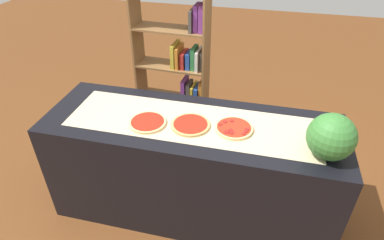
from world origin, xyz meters
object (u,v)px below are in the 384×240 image
Objects in this scene: bookshelf at (181,69)px; pizza_plain_0 at (148,122)px; pizza_plain_1 at (190,125)px; pizza_pepperoni_2 at (234,128)px; watermelon at (331,137)px.

pizza_plain_0 is at bearing -86.46° from bookshelf.
pizza_plain_0 is 0.17× the size of bookshelf.
bookshelf reaches higher than pizza_plain_0.
pizza_pepperoni_2 is at bearing 5.07° from pizza_plain_1.
watermelon is (0.89, -0.11, 0.13)m from pizza_plain_1.
pizza_plain_1 is at bearing -71.44° from bookshelf.
pizza_plain_0 is 1.20m from watermelon.
pizza_plain_0 is 1.01× the size of pizza_pepperoni_2.
watermelon is at bearing -6.85° from pizza_plain_1.
bookshelf is (-0.07, 1.16, -0.14)m from pizza_plain_0.
bookshelf is (-0.68, 1.09, -0.14)m from pizza_pepperoni_2.
pizza_plain_1 is at bearing 8.46° from pizza_plain_0.
pizza_plain_0 is 0.90× the size of watermelon.
pizza_plain_0 is at bearing 177.01° from watermelon.
pizza_plain_0 is 1.17m from bookshelf.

